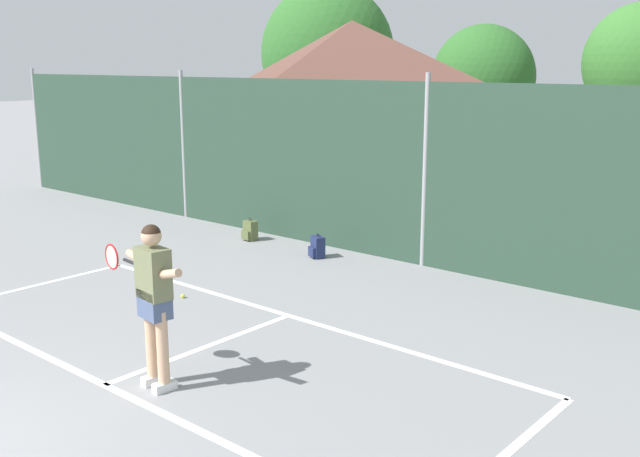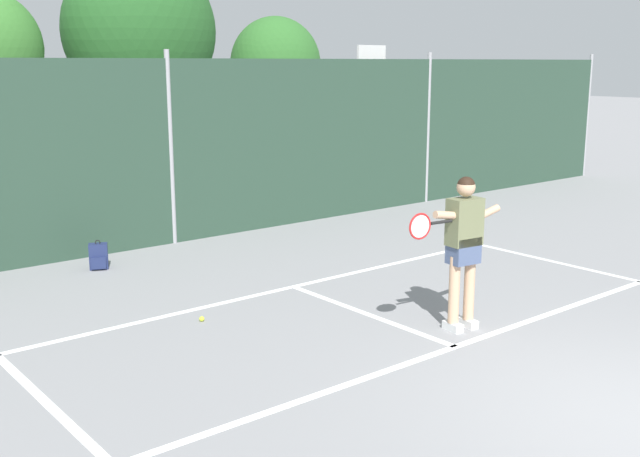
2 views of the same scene
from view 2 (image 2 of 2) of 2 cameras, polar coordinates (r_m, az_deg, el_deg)
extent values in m
cube|color=white|center=(10.89, -2.02, -4.39)|extent=(8.20, 0.10, 0.01)
cube|color=white|center=(8.80, 10.13, -8.74)|extent=(8.20, 0.10, 0.01)
cube|color=white|center=(9.76, 3.49, -6.41)|extent=(0.10, 2.97, 0.01)
cube|color=#284233|center=(13.47, -11.16, 5.60)|extent=(26.00, 0.05, 3.21)
cylinder|color=#99999E|center=(13.46, -11.18, 5.92)|extent=(0.09, 0.09, 3.36)
cylinder|color=#99999E|center=(17.47, 8.10, 7.47)|extent=(0.09, 0.09, 3.36)
cylinder|color=#99999E|center=(22.67, 19.46, 8.00)|extent=(0.09, 0.09, 3.36)
cylinder|color=#284CB2|center=(19.12, 3.60, 7.52)|extent=(0.12, 0.12, 3.05)
cube|color=white|center=(18.98, 3.88, 12.69)|extent=(0.90, 0.06, 0.60)
torus|color=#D85919|center=(18.78, 4.45, 12.01)|extent=(0.48, 0.48, 0.02)
cylinder|color=brown|center=(25.34, -13.04, 7.28)|extent=(0.36, 0.36, 2.04)
ellipsoid|color=#235623|center=(25.27, -13.39, 14.27)|extent=(4.87, 4.38, 4.87)
cylinder|color=brown|center=(28.07, -3.29, 7.64)|extent=(0.36, 0.36, 1.65)
ellipsoid|color=#2D6628|center=(27.98, -3.34, 12.24)|extent=(3.36, 3.03, 3.36)
cube|color=silver|center=(9.44, 11.05, -6.98)|extent=(0.15, 0.27, 0.10)
cube|color=silver|center=(9.29, 9.95, -7.27)|extent=(0.15, 0.27, 0.10)
cylinder|color=tan|center=(9.30, 11.17, -4.31)|extent=(0.13, 0.13, 0.82)
cylinder|color=tan|center=(9.15, 10.06, -4.55)|extent=(0.13, 0.13, 0.82)
cube|color=#47567A|center=(9.10, 10.73, -1.59)|extent=(0.39, 0.28, 0.32)
cube|color=#6B704C|center=(9.02, 10.82, 0.50)|extent=(0.43, 0.29, 0.56)
sphere|color=tan|center=(8.95, 10.93, 3.07)|extent=(0.22, 0.22, 0.22)
sphere|color=black|center=(8.95, 10.93, 3.20)|extent=(0.21, 0.21, 0.21)
cylinder|color=tan|center=(8.85, 10.00, 0.97)|extent=(0.56, 0.16, 0.17)
cylinder|color=tan|center=(9.20, 12.12, 0.99)|extent=(0.51, 0.16, 0.22)
cylinder|color=black|center=(8.72, 9.11, 0.48)|extent=(0.30, 0.07, 0.04)
torus|color=red|center=(8.46, 7.53, 0.17)|extent=(0.30, 0.06, 0.30)
cylinder|color=silver|center=(8.46, 7.53, 0.17)|extent=(0.26, 0.04, 0.26)
sphere|color=#CCE033|center=(9.57, -8.88, -6.73)|extent=(0.07, 0.07, 0.07)
cube|color=navy|center=(12.26, -16.32, -2.01)|extent=(0.33, 0.28, 0.40)
cube|color=navy|center=(12.16, -16.31, -2.52)|extent=(0.23, 0.15, 0.18)
torus|color=black|center=(12.21, -16.38, -1.01)|extent=(0.08, 0.05, 0.09)
camera|label=1|loc=(13.09, 47.04, 10.20)|focal=41.12mm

